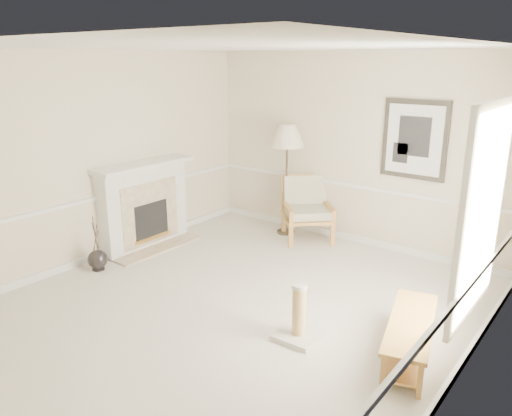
% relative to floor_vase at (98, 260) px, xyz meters
% --- Properties ---
extents(ground, '(5.50, 5.50, 0.00)m').
position_rel_floor_vase_xyz_m(ground, '(2.15, 0.43, -0.14)').
color(ground, silver).
rests_on(ground, ground).
extents(room, '(5.04, 5.54, 2.92)m').
position_rel_floor_vase_xyz_m(room, '(2.29, 0.50, 1.72)').
color(room, beige).
rests_on(room, ground).
extents(fireplace, '(0.64, 1.64, 1.31)m').
position_rel_floor_vase_xyz_m(fireplace, '(-0.19, 1.03, 0.50)').
color(fireplace, white).
rests_on(fireplace, ground).
extents(floor_vase, '(0.26, 0.26, 0.77)m').
position_rel_floor_vase_xyz_m(floor_vase, '(0.00, 0.00, 0.00)').
color(floor_vase, black).
rests_on(floor_vase, ground).
extents(armchair, '(1.08, 1.08, 0.98)m').
position_rel_floor_vase_xyz_m(armchair, '(1.54, 2.87, 0.39)').
color(armchair, '#AA8137').
rests_on(armchair, ground).
extents(floor_lamp, '(0.66, 0.66, 1.80)m').
position_rel_floor_vase_xyz_m(floor_lamp, '(1.18, 2.83, 1.43)').
color(floor_lamp, black).
rests_on(floor_lamp, ground).
extents(bench, '(0.74, 1.40, 0.38)m').
position_rel_floor_vase_xyz_m(bench, '(4.16, 0.59, 0.11)').
color(bench, '#AA8137').
rests_on(bench, ground).
extents(scratching_post, '(0.44, 0.44, 0.61)m').
position_rel_floor_vase_xyz_m(scratching_post, '(3.13, 0.22, 0.05)').
color(scratching_post, beige).
rests_on(scratching_post, ground).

